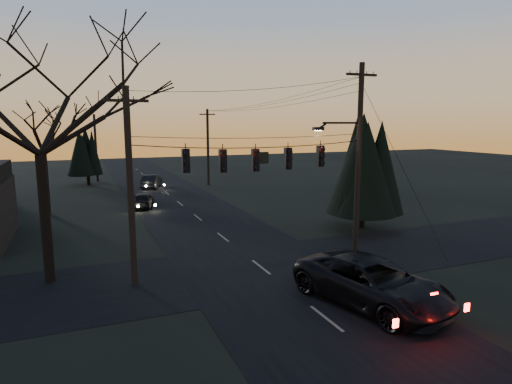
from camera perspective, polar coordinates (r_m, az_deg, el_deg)
name	(u,v)px	position (r m, az deg, el deg)	size (l,w,h in m)	color
ground_plane	(403,379)	(13.53, 19.02, -22.54)	(160.00, 160.00, 0.00)	black
main_road	(205,223)	(30.34, -6.80, -4.17)	(8.00, 120.00, 0.02)	black
cross_road	(261,267)	(21.26, 0.67, -10.00)	(60.00, 7.00, 0.02)	black
utility_pole_right	(355,254)	(23.86, 13.03, -8.10)	(5.00, 0.30, 10.00)	black
utility_pole_left	(135,285)	(19.83, -15.84, -11.84)	(1.80, 0.30, 8.50)	black
utility_pole_far_r	(209,185)	(48.85, -6.34, 0.94)	(1.80, 0.30, 8.50)	black
utility_pole_far_l	(98,181)	(54.93, -20.33, 1.34)	(0.30, 0.30, 8.00)	black
span_signal_assembly	(257,159)	(20.05, 0.07, 4.42)	(11.50, 0.44, 1.49)	black
bare_tree_left	(36,101)	(20.44, -27.30, 10.73)	(10.17, 10.17, 11.30)	black
evergreen_right	(364,166)	(29.18, 14.21, 3.38)	(4.73, 4.73, 7.16)	black
bare_tree_dist	(41,128)	(36.28, -26.70, 7.63)	(7.40, 7.40, 9.45)	black
evergreen_dist	(87,154)	(51.87, -21.62, 4.67)	(3.28, 3.28, 5.74)	black
suv_near	(371,283)	(17.48, 15.15, -11.58)	(2.98, 6.46, 1.80)	black
sedan_oncoming_a	(143,200)	(36.73, -14.80, -1.05)	(1.52, 3.79, 1.29)	black
sedan_oncoming_b	(152,181)	(47.69, -13.74, 1.39)	(1.51, 4.32, 1.42)	black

